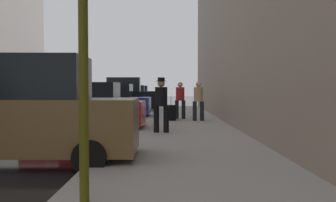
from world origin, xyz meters
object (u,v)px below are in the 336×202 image
(parked_black_suv, at_px, (122,96))
(rolling_suitcase, at_px, (171,113))
(parked_blue_sedan, at_px, (110,102))
(pedestrian_in_tan_coat, at_px, (198,99))
(parked_dark_green_sedan, at_px, (136,95))
(pedestrian_in_red_jacket, at_px, (180,98))
(pedestrian_with_fedora, at_px, (161,102))
(parked_red_hatchback, at_px, (87,108))
(fire_hydrant, at_px, (140,115))
(parked_bronze_suv, at_px, (28,115))
(parked_gray_coupe, at_px, (131,97))

(parked_black_suv, bearing_deg, rolling_suitcase, -67.85)
(parked_blue_sedan, height_order, pedestrian_in_tan_coat, pedestrian_in_tan_coat)
(parked_blue_sedan, relative_size, parked_black_suv, 0.91)
(parked_dark_green_sedan, xyz_separation_m, pedestrian_in_red_jacket, (3.53, -18.49, 0.26))
(parked_dark_green_sedan, distance_m, pedestrian_with_fedora, 23.98)
(parked_red_hatchback, relative_size, pedestrian_with_fedora, 2.40)
(fire_hydrant, relative_size, pedestrian_in_tan_coat, 0.41)
(fire_hydrant, distance_m, rolling_suitcase, 1.89)
(parked_bronze_suv, relative_size, parked_red_hatchback, 1.09)
(parked_gray_coupe, relative_size, pedestrian_in_tan_coat, 2.49)
(fire_hydrant, relative_size, pedestrian_in_red_jacket, 0.41)
(parked_bronze_suv, distance_m, pedestrian_with_fedora, 5.09)
(fire_hydrant, bearing_deg, parked_black_suv, 101.37)
(parked_red_hatchback, distance_m, pedestrian_in_tan_coat, 5.15)
(parked_dark_green_sedan, height_order, pedestrian_with_fedora, pedestrian_with_fedora)
(parked_blue_sedan, height_order, parked_black_suv, parked_black_suv)
(parked_bronze_suv, distance_m, parked_gray_coupe, 22.58)
(parked_blue_sedan, bearing_deg, pedestrian_in_tan_coat, -32.34)
(parked_bronze_suv, relative_size, pedestrian_in_tan_coat, 2.70)
(parked_dark_green_sedan, height_order, fire_hydrant, parked_dark_green_sedan)
(parked_black_suv, distance_m, parked_dark_green_sedan, 11.66)
(parked_black_suv, distance_m, rolling_suitcase, 8.21)
(pedestrian_with_fedora, distance_m, pedestrian_in_tan_coat, 4.59)
(parked_blue_sedan, distance_m, fire_hydrant, 4.25)
(parked_bronze_suv, height_order, fire_hydrant, parked_bronze_suv)
(parked_red_hatchback, xyz_separation_m, parked_gray_coupe, (-0.00, 16.79, 0.00))
(pedestrian_with_fedora, bearing_deg, parked_red_hatchback, 151.38)
(parked_black_suv, bearing_deg, fire_hydrant, -78.63)
(parked_gray_coupe, height_order, rolling_suitcase, parked_gray_coupe)
(parked_red_hatchback, xyz_separation_m, parked_black_suv, (-0.00, 10.68, 0.18))
(pedestrian_in_red_jacket, xyz_separation_m, rolling_suitcase, (-0.44, -0.76, -0.61))
(parked_blue_sedan, height_order, rolling_suitcase, parked_blue_sedan)
(parked_dark_green_sedan, distance_m, pedestrian_in_tan_coat, 19.98)
(parked_red_hatchback, xyz_separation_m, pedestrian_in_tan_coat, (4.29, 2.83, 0.26))
(fire_hydrant, xyz_separation_m, pedestrian_with_fedora, (0.91, -3.19, 0.64))
(parked_red_hatchback, bearing_deg, parked_gray_coupe, 90.00)
(pedestrian_in_tan_coat, bearing_deg, rolling_suitcase, 167.71)
(parked_dark_green_sedan, xyz_separation_m, fire_hydrant, (1.80, -20.63, -0.35))
(parked_red_hatchback, bearing_deg, parked_bronze_suv, -90.00)
(parked_gray_coupe, relative_size, pedestrian_with_fedora, 2.40)
(parked_black_suv, bearing_deg, pedestrian_in_tan_coat, -61.35)
(fire_hydrant, relative_size, rolling_suitcase, 0.68)
(pedestrian_in_red_jacket, distance_m, pedestrian_in_tan_coat, 1.27)
(pedestrian_in_tan_coat, bearing_deg, parked_blue_sedan, 147.66)
(parked_dark_green_sedan, relative_size, rolling_suitcase, 4.06)
(pedestrian_with_fedora, bearing_deg, pedestrian_in_red_jacket, 81.33)
(parked_red_hatchback, bearing_deg, fire_hydrant, 43.53)
(fire_hydrant, bearing_deg, pedestrian_in_red_jacket, 51.14)
(parked_blue_sedan, distance_m, rolling_suitcase, 3.96)
(parked_black_suv, relative_size, rolling_suitcase, 4.47)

